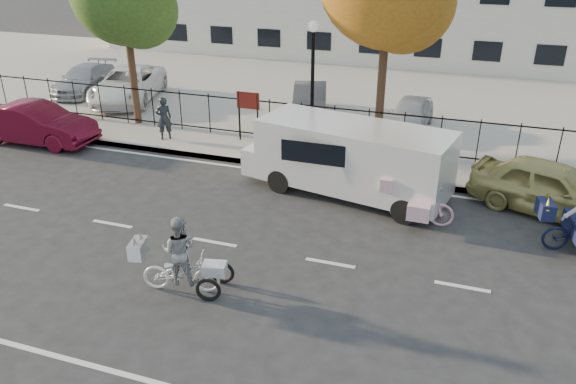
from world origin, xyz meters
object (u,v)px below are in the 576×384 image
at_px(zebra_trike, 180,263).
at_px(lot_car_a, 84,79).
at_px(lamppost, 313,64).
at_px(red_sedan, 36,124).
at_px(lot_car_d, 410,114).
at_px(white_van, 349,157).
at_px(unicorn_bike, 421,198).
at_px(lot_car_c, 310,100).
at_px(lot_car_b, 128,84).
at_px(gold_sedan, 552,188).
at_px(pedestrian, 164,118).

relative_size(zebra_trike, lot_car_a, 0.50).
bearing_deg(lot_car_a, lamppost, -25.72).
relative_size(red_sedan, lot_car_d, 1.26).
bearing_deg(white_van, lot_car_a, 166.30).
bearing_deg(lamppost, white_van, -55.78).
bearing_deg(unicorn_bike, lamppost, 47.34).
xyz_separation_m(lot_car_a, lot_car_c, (11.00, -0.02, 0.02)).
bearing_deg(lot_car_a, lot_car_b, -19.95).
bearing_deg(lot_car_d, gold_sedan, -47.59).
xyz_separation_m(lot_car_b, lot_car_d, (12.40, 0.06, -0.12)).
height_order(zebra_trike, pedestrian, zebra_trike).
relative_size(lamppost, lot_car_b, 0.84).
relative_size(unicorn_bike, red_sedan, 0.45).
bearing_deg(zebra_trike, lot_car_d, -27.62).
bearing_deg(unicorn_bike, lot_car_b, 63.52).
xyz_separation_m(red_sedan, lot_car_b, (0.30, 5.48, 0.14)).
bearing_deg(lot_car_c, red_sedan, -159.76).
bearing_deg(unicorn_bike, lot_car_a, 66.09).
xyz_separation_m(white_van, red_sedan, (-11.74, 0.66, -0.45)).
xyz_separation_m(lamppost, lot_car_d, (2.97, 3.23, -2.36)).
relative_size(unicorn_bike, gold_sedan, 0.46).
distance_m(gold_sedan, pedestrian, 12.94).
relative_size(unicorn_bike, pedestrian, 1.27).
xyz_separation_m(lamppost, lot_car_b, (-9.43, 3.18, -2.24)).
xyz_separation_m(gold_sedan, lot_car_c, (-8.70, 6.04, 0.04)).
xyz_separation_m(white_van, lot_car_c, (-3.19, 6.66, -0.41)).
distance_m(pedestrian, lot_car_b, 5.71).
height_order(gold_sedan, lot_car_c, gold_sedan).
relative_size(lamppost, unicorn_bike, 2.17).
bearing_deg(lot_car_b, pedestrian, -59.60).
bearing_deg(lamppost, lot_car_a, 163.01).
distance_m(pedestrian, lot_car_a, 8.21).
distance_m(white_van, lot_car_a, 15.69).
height_order(red_sedan, lot_car_a, red_sedan).
height_order(unicorn_bike, lot_car_b, unicorn_bike).
height_order(lamppost, white_van, lamppost).
height_order(lot_car_a, lot_car_b, lot_car_b).
height_order(unicorn_bike, red_sedan, unicorn_bike).
height_order(zebra_trike, gold_sedan, zebra_trike).
height_order(unicorn_bike, white_van, white_van).
relative_size(pedestrian, lot_car_d, 0.45).
height_order(pedestrian, lot_car_d, pedestrian).
bearing_deg(red_sedan, white_van, -94.42).
height_order(lot_car_a, lot_car_d, lot_car_a).
bearing_deg(lot_car_b, white_van, -43.77).
bearing_deg(lot_car_c, lot_car_b, 168.82).
height_order(white_van, lot_car_a, white_van).
xyz_separation_m(lamppost, white_van, (2.01, -2.96, -1.93)).
xyz_separation_m(pedestrian, lot_car_a, (-6.85, 4.51, -0.18)).
bearing_deg(lamppost, pedestrian, -171.52).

